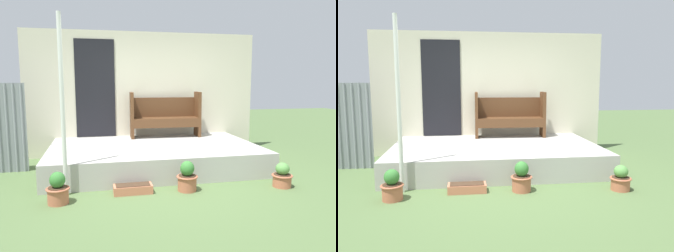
{
  "view_description": "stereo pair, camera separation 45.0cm",
  "coord_description": "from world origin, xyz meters",
  "views": [
    {
      "loc": [
        -1.02,
        -4.67,
        1.58
      ],
      "look_at": [
        0.1,
        0.4,
        0.86
      ],
      "focal_mm": 35.0,
      "sensor_mm": 36.0,
      "label": 1
    },
    {
      "loc": [
        -0.58,
        -4.75,
        1.58
      ],
      "look_at": [
        0.1,
        0.4,
        0.86
      ],
      "focal_mm": 35.0,
      "sensor_mm": 36.0,
      "label": 2
    }
  ],
  "objects": [
    {
      "name": "flower_pot_middle",
      "position": [
        0.24,
        -0.26,
        0.19
      ],
      "size": [
        0.31,
        0.31,
        0.44
      ],
      "color": "#B76647",
      "rests_on": "ground_plane"
    },
    {
      "name": "porch_slab",
      "position": [
        -0.0,
        1.14,
        0.21
      ],
      "size": [
        3.72,
        2.29,
        0.41
      ],
      "color": "#B2AFA8",
      "rests_on": "ground_plane"
    },
    {
      "name": "flower_pot_left",
      "position": [
        -1.53,
        -0.39,
        0.18
      ],
      "size": [
        0.31,
        0.31,
        0.42
      ],
      "color": "#B76647",
      "rests_on": "ground_plane"
    },
    {
      "name": "planter_box_rect",
      "position": [
        -0.54,
        -0.2,
        0.06
      ],
      "size": [
        0.55,
        0.23,
        0.13
      ],
      "color": "#C67251",
      "rests_on": "ground_plane"
    },
    {
      "name": "flower_pot_right",
      "position": [
        1.68,
        -0.4,
        0.16
      ],
      "size": [
        0.31,
        0.31,
        0.37
      ],
      "color": "#B76647",
      "rests_on": "ground_plane"
    },
    {
      "name": "house_wall",
      "position": [
        -0.04,
        2.32,
        1.3
      ],
      "size": [
        4.92,
        0.08,
        2.6
      ],
      "color": "beige",
      "rests_on": "ground_plane"
    },
    {
      "name": "support_post",
      "position": [
        -1.46,
        -0.08,
        1.24
      ],
      "size": [
        0.06,
        0.06,
        2.48
      ],
      "color": "white",
      "rests_on": "ground_plane"
    },
    {
      "name": "bench",
      "position": [
        0.39,
        2.0,
        0.88
      ],
      "size": [
        1.46,
        0.46,
        0.94
      ],
      "rotation": [
        0.0,
        0.0,
        -0.04
      ],
      "color": "#54331C",
      "rests_on": "porch_slab"
    },
    {
      "name": "ground_plane",
      "position": [
        0.0,
        0.0,
        0.0
      ],
      "size": [
        24.0,
        24.0,
        0.0
      ],
      "primitive_type": "plane",
      "color": "#516B3D"
    }
  ]
}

